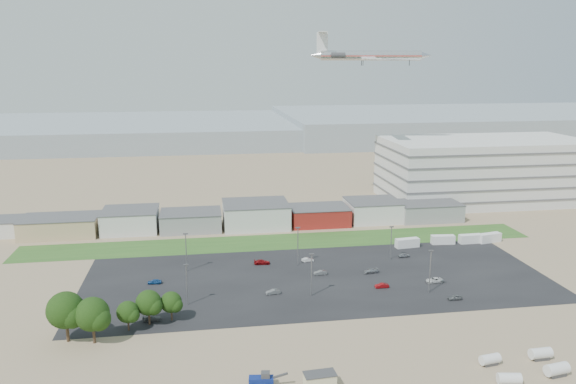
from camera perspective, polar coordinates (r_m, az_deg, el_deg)
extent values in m
plane|color=#877456|center=(129.44, 2.62, -12.09)|extent=(700.00, 700.00, 0.00)
cube|color=black|center=(148.36, 2.98, -8.74)|extent=(120.00, 50.00, 0.01)
cube|color=#2C5720|center=(177.21, -0.74, -5.07)|extent=(160.00, 16.00, 0.02)
cube|color=silver|center=(242.48, 19.27, 2.16)|extent=(80.00, 40.00, 25.00)
imported|color=silver|center=(150.00, 14.64, -8.66)|extent=(4.60, 2.46, 1.23)
imported|color=maroon|center=(143.94, 9.51, -9.36)|extent=(3.52, 1.26, 1.16)
imported|color=#595B5E|center=(140.97, 16.59, -10.22)|extent=(3.47, 1.47, 1.17)
imported|color=#595B5E|center=(138.41, -1.52, -10.10)|extent=(3.64, 1.58, 1.16)
imported|color=navy|center=(148.39, -13.41, -8.84)|extent=(3.59, 1.66, 1.19)
imported|color=maroon|center=(157.91, -2.66, -7.12)|extent=(4.55, 2.03, 1.30)
imported|color=#595B5E|center=(150.54, 3.31, -8.18)|extent=(3.56, 1.26, 1.17)
imported|color=#A5A5AA|center=(166.62, 11.68, -6.31)|extent=(3.68, 1.85, 1.20)
imported|color=#595B5E|center=(128.63, -13.66, -12.34)|extent=(4.21, 1.94, 1.19)
imported|color=silver|center=(159.89, 2.02, -6.89)|extent=(3.47, 1.46, 1.11)
imported|color=#A5A5AA|center=(153.05, 8.41, -7.94)|extent=(4.17, 2.07, 1.16)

